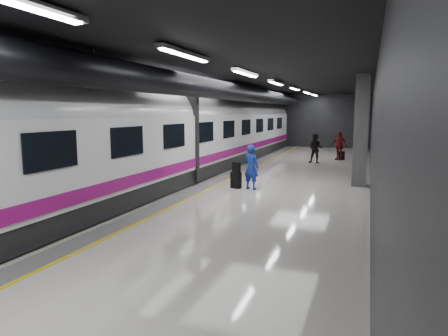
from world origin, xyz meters
The scene contains 9 objects.
ground centered at (0.00, 0.00, 0.00)m, with size 40.00×40.00×0.00m, color beige.
platform_hall centered at (-0.29, 0.96, 3.54)m, with size 10.02×40.02×4.51m.
train centered at (-3.25, 0.00, 2.07)m, with size 3.05×38.00×4.05m.
traveler_main centered at (0.60, -0.18, 0.88)m, with size 0.64×0.42×1.76m, color #162AAA.
suitcase_main centered at (-0.02, -0.18, 0.32)m, with size 0.39×0.25×0.64m, color black.
shoulder_bag centered at (0.00, -0.22, 0.85)m, with size 0.31×0.17×0.41m, color black.
traveler_far_a centered at (1.94, 8.87, 0.88)m, with size 0.85×0.66×1.76m, color black.
traveler_far_b centered at (3.12, 11.11, 0.89)m, with size 1.04×0.43×1.78m, color maroon.
suitcase_far centered at (3.29, 11.30, 0.26)m, with size 0.36×0.23×0.53m, color black.
Camera 1 is at (4.86, -15.01, 3.00)m, focal length 32.00 mm.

